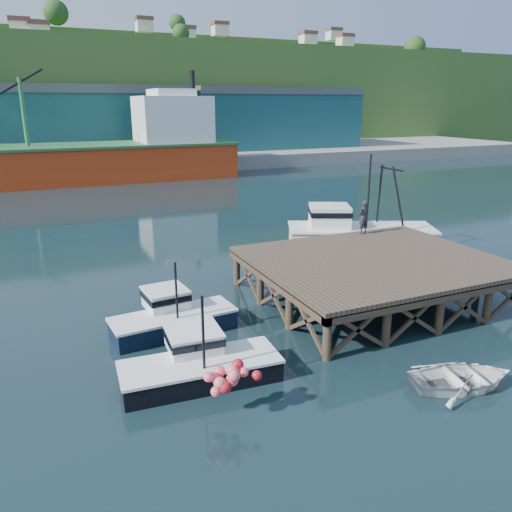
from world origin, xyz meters
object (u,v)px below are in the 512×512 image
trawler (358,232)px  dinghy (462,377)px  boat_navy (172,316)px  boat_black (199,362)px  dockworker (363,217)px

trawler → dinghy: size_ratio=2.74×
dinghy → boat_navy: bearing=57.5°
boat_black → dockworker: 15.72m
dinghy → dockworker: (4.74, 12.75, 2.75)m
trawler → boat_black: bearing=-118.0°
boat_navy → trawler: (14.80, 7.04, 0.66)m
trawler → dinghy: (-6.62, -15.78, -0.95)m
boat_black → dockworker: bearing=36.4°
boat_navy → trawler: size_ratio=0.54×
boat_black → dinghy: 9.40m
boat_black → boat_navy: bearing=91.8°
boat_navy → dockworker: 13.74m
dockworker → boat_navy: bearing=2.8°
boat_navy → dinghy: (8.18, -8.75, -0.29)m
trawler → dockworker: size_ratio=5.07×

